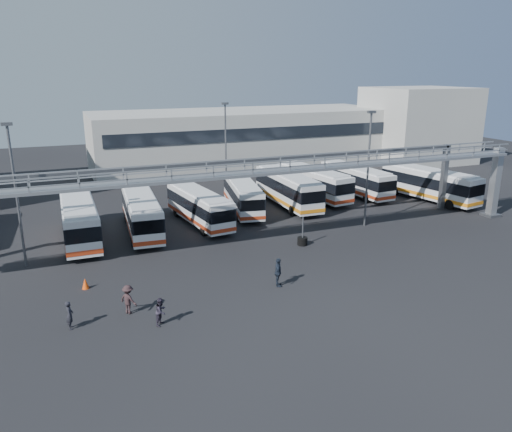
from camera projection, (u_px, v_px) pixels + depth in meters
name	position (u px, v px, depth m)	size (l,w,h in m)	color
ground	(275.00, 273.00, 34.49)	(140.00, 140.00, 0.00)	black
gantry	(244.00, 179.00, 38.15)	(51.40, 5.15, 7.10)	#95999E
warehouse	(243.00, 139.00, 71.45)	(42.00, 14.00, 8.00)	#9E9E99
building_right	(418.00, 125.00, 75.13)	(14.00, 12.00, 11.00)	#B2B2AD
light_pole_left	(16.00, 188.00, 34.17)	(0.70, 0.35, 10.21)	#4C4F54
light_pole_mid	(368.00, 163.00, 43.44)	(0.70, 0.35, 10.21)	#4C4F54
light_pole_back	(226.00, 145.00, 53.86)	(0.70, 0.35, 10.21)	#4C4F54
bus_2	(79.00, 219.00, 40.57)	(2.64, 11.19, 3.40)	silver
bus_3	(141.00, 212.00, 42.63)	(3.22, 10.95, 3.28)	silver
bus_4	(199.00, 206.00, 45.06)	(3.63, 10.38, 3.08)	silver
bus_5	(243.00, 195.00, 49.02)	(4.14, 10.38, 3.07)	silver
bus_6	(288.00, 188.00, 51.10)	(2.75, 11.28, 3.42)	silver
bus_7	(313.00, 182.00, 54.10)	(3.95, 11.16, 3.32)	silver
bus_8	(356.00, 179.00, 55.61)	(3.24, 10.67, 3.19)	silver
bus_9	(429.00, 183.00, 53.12)	(4.66, 11.51, 3.41)	silver
pedestrian_a	(70.00, 315.00, 26.97)	(0.59, 0.38, 1.61)	black
pedestrian_b	(161.00, 311.00, 27.40)	(0.77, 0.60, 1.59)	#2A2432
pedestrian_c	(128.00, 299.00, 28.64)	(1.12, 0.65, 1.74)	#302022
pedestrian_d	(278.00, 272.00, 32.21)	(1.13, 0.47, 1.93)	#1B2330
cone_right	(85.00, 283.00, 32.03)	(0.45, 0.45, 0.71)	#F74B0D
tire_stack	(302.00, 240.00, 39.98)	(0.81, 0.81, 2.32)	black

